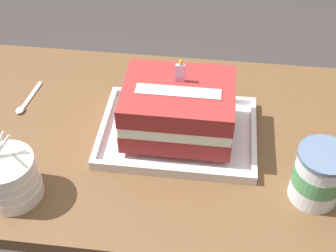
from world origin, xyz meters
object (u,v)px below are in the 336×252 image
(bowl_stack, at_px, (9,178))
(serving_spoon_near_tray, at_px, (25,104))
(foil_tray, at_px, (178,133))
(ice_cream_tub, at_px, (319,175))
(birthday_cake, at_px, (178,109))

(bowl_stack, bearing_deg, serving_spoon_near_tray, 105.31)
(foil_tray, bearing_deg, serving_spoon_near_tray, 171.52)
(serving_spoon_near_tray, bearing_deg, foil_tray, -8.48)
(bowl_stack, bearing_deg, foil_tray, 33.35)
(bowl_stack, xyz_separation_m, serving_spoon_near_tray, (-0.07, 0.27, -0.05))
(foil_tray, height_order, ice_cream_tub, ice_cream_tub)
(birthday_cake, bearing_deg, serving_spoon_near_tray, 171.52)
(foil_tray, xyz_separation_m, birthday_cake, (0.00, -0.00, 0.08))
(foil_tray, xyz_separation_m, ice_cream_tub, (0.29, -0.14, 0.06))
(bowl_stack, height_order, serving_spoon_near_tray, bowl_stack)
(birthday_cake, bearing_deg, bowl_stack, -146.65)
(birthday_cake, distance_m, ice_cream_tub, 0.32)
(ice_cream_tub, relative_size, serving_spoon_near_tray, 0.95)
(bowl_stack, xyz_separation_m, ice_cream_tub, (0.61, 0.07, 0.01))
(bowl_stack, relative_size, ice_cream_tub, 1.19)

